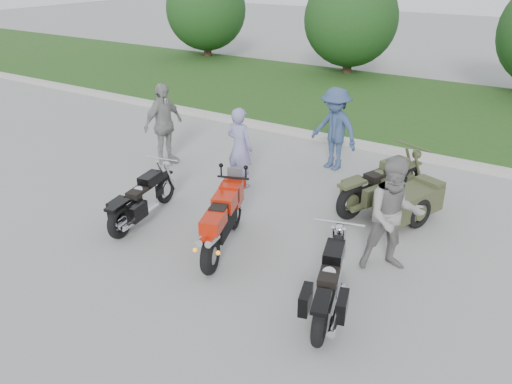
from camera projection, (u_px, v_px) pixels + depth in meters
The scene contains 13 objects.
ground at pixel (195, 246), 8.37m from camera, with size 80.00×80.00×0.00m, color gray.
curb at pixel (340, 141), 12.92m from camera, with size 60.00×0.30×0.15m, color #B1AEA6.
grass_strip at pixel (392, 104), 16.09m from camera, with size 60.00×8.00×0.14m, color #34561D.
tree_far_left at pixel (206, 10), 22.56m from camera, with size 3.60×3.60×4.00m.
tree_mid_left at pixel (351, 19), 19.18m from camera, with size 3.60×3.60×4.00m.
sportbike_red at pixel (222, 220), 8.03m from camera, with size 0.85×1.96×0.96m.
cruiser_left at pixel (141, 201), 9.01m from camera, with size 0.56×2.04×0.79m.
cruiser_right at pixel (329, 286), 6.69m from camera, with size 0.76×2.03×0.80m.
cruiser_sidecar at pixel (396, 196), 9.16m from camera, with size 1.64×2.24×0.90m.
person_stripe at pixel (240, 148), 10.24m from camera, with size 0.62×0.40×1.69m, color #7F7EAB.
person_grey at pixel (394, 216), 7.42m from camera, with size 0.89×0.69×1.83m, color gray.
person_denim at pixel (335, 129), 11.06m from camera, with size 1.20×0.69×1.86m, color #33476C.
person_back at pixel (164, 125), 11.31m from camera, with size 1.11×0.46×1.89m, color gray.
Camera 1 is at (4.69, -5.51, 4.42)m, focal length 35.00 mm.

